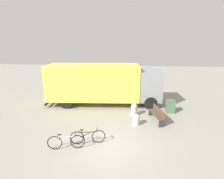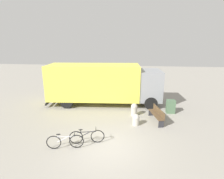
{
  "view_description": "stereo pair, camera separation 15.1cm",
  "coord_description": "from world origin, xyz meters",
  "px_view_note": "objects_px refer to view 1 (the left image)",
  "views": [
    {
      "loc": [
        0.96,
        -7.57,
        5.08
      ],
      "look_at": [
        -0.21,
        4.39,
        1.75
      ],
      "focal_mm": 28.0,
      "sensor_mm": 36.0,
      "label": 1
    },
    {
      "loc": [
        1.11,
        -7.56,
        5.08
      ],
      "look_at": [
        -0.21,
        4.39,
        1.75
      ],
      "focal_mm": 28.0,
      "sensor_mm": 36.0,
      "label": 2
    }
  ],
  "objects_px": {
    "bicycle_near": "(66,142)",
    "bollard_near_bench": "(136,119)",
    "utility_box": "(170,106)",
    "bollard_far_bench": "(134,109)",
    "bicycle_middle": "(88,137)",
    "park_bench": "(157,114)",
    "delivery_truck": "(103,83)"
  },
  "relations": [
    {
      "from": "utility_box",
      "to": "bicycle_near",
      "type": "bearing_deg",
      "value": -139.65
    },
    {
      "from": "bicycle_near",
      "to": "utility_box",
      "type": "distance_m",
      "value": 7.92
    },
    {
      "from": "bicycle_middle",
      "to": "utility_box",
      "type": "distance_m",
      "value": 6.85
    },
    {
      "from": "bicycle_near",
      "to": "bicycle_middle",
      "type": "distance_m",
      "value": 1.1
    },
    {
      "from": "delivery_truck",
      "to": "bicycle_near",
      "type": "xyz_separation_m",
      "value": [
        -0.83,
        -6.49,
        -1.45
      ]
    },
    {
      "from": "bicycle_middle",
      "to": "delivery_truck",
      "type": "bearing_deg",
      "value": 78.96
    },
    {
      "from": "delivery_truck",
      "to": "bollard_near_bench",
      "type": "distance_m",
      "value": 4.7
    },
    {
      "from": "bicycle_middle",
      "to": "bollard_far_bench",
      "type": "xyz_separation_m",
      "value": [
        2.45,
        3.79,
        0.09
      ]
    },
    {
      "from": "utility_box",
      "to": "bollard_near_bench",
      "type": "bearing_deg",
      "value": -138.83
    },
    {
      "from": "bollard_near_bench",
      "to": "park_bench",
      "type": "bearing_deg",
      "value": 27.17
    },
    {
      "from": "utility_box",
      "to": "park_bench",
      "type": "bearing_deg",
      "value": -127.61
    },
    {
      "from": "bollard_near_bench",
      "to": "bollard_far_bench",
      "type": "xyz_separation_m",
      "value": [
        -0.1,
        1.46,
        0.1
      ]
    },
    {
      "from": "delivery_truck",
      "to": "bicycle_middle",
      "type": "relative_size",
      "value": 5.23
    },
    {
      "from": "delivery_truck",
      "to": "bicycle_middle",
      "type": "height_order",
      "value": "delivery_truck"
    },
    {
      "from": "delivery_truck",
      "to": "utility_box",
      "type": "xyz_separation_m",
      "value": [
        5.21,
        -1.36,
        -1.35
      ]
    },
    {
      "from": "park_bench",
      "to": "utility_box",
      "type": "xyz_separation_m",
      "value": [
        1.18,
        1.53,
        -0.01
      ]
    },
    {
      "from": "bicycle_middle",
      "to": "bollard_near_bench",
      "type": "distance_m",
      "value": 3.45
    },
    {
      "from": "park_bench",
      "to": "bollard_far_bench",
      "type": "bearing_deg",
      "value": 49.36
    },
    {
      "from": "park_bench",
      "to": "bicycle_near",
      "type": "bearing_deg",
      "value": 112.81
    },
    {
      "from": "delivery_truck",
      "to": "utility_box",
      "type": "distance_m",
      "value": 5.55
    },
    {
      "from": "utility_box",
      "to": "bollard_far_bench",
      "type": "bearing_deg",
      "value": -163.65
    },
    {
      "from": "bicycle_middle",
      "to": "utility_box",
      "type": "bearing_deg",
      "value": 29.75
    },
    {
      "from": "delivery_truck",
      "to": "bicycle_middle",
      "type": "distance_m",
      "value": 6.1
    },
    {
      "from": "bollard_near_bench",
      "to": "utility_box",
      "type": "bearing_deg",
      "value": 41.17
    },
    {
      "from": "delivery_truck",
      "to": "bicycle_near",
      "type": "bearing_deg",
      "value": -101.2
    },
    {
      "from": "bicycle_near",
      "to": "bollard_near_bench",
      "type": "relative_size",
      "value": 2.47
    },
    {
      "from": "bicycle_near",
      "to": "delivery_truck",
      "type": "bearing_deg",
      "value": 71.58
    },
    {
      "from": "bollard_near_bench",
      "to": "bollard_far_bench",
      "type": "relative_size",
      "value": 0.81
    },
    {
      "from": "park_bench",
      "to": "utility_box",
      "type": "relative_size",
      "value": 2.0
    },
    {
      "from": "delivery_truck",
      "to": "bicycle_middle",
      "type": "bearing_deg",
      "value": -92.86
    },
    {
      "from": "park_bench",
      "to": "bicycle_near",
      "type": "height_order",
      "value": "park_bench"
    },
    {
      "from": "delivery_truck",
      "to": "bollard_far_bench",
      "type": "relative_size",
      "value": 10.46
    }
  ]
}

